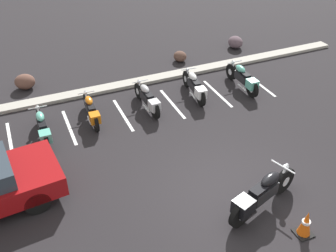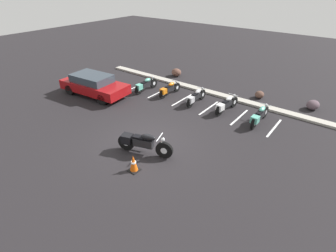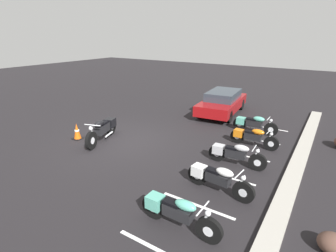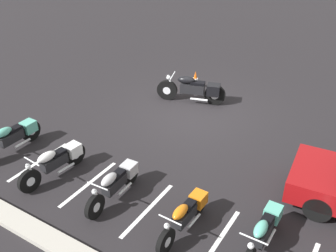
% 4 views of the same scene
% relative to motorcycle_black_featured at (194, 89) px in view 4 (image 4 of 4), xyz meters
% --- Properties ---
extents(ground, '(60.00, 60.00, 0.00)m').
position_rel_motorcycle_black_featured_xyz_m(ground, '(-0.37, 0.71, -0.51)').
color(ground, black).
extents(motorcycle_black_featured, '(2.36, 1.04, 0.96)m').
position_rel_motorcycle_black_featured_xyz_m(motorcycle_black_featured, '(0.00, 0.00, 0.00)').
color(motorcycle_black_featured, black).
rests_on(motorcycle_black_featured, ground).
extents(parked_bike_0, '(0.57, 2.03, 0.80)m').
position_rel_motorcycle_black_featured_xyz_m(parked_bike_0, '(-4.39, 5.10, -0.09)').
color(parked_bike_0, black).
rests_on(parked_bike_0, ground).
extents(parked_bike_1, '(0.55, 1.95, 0.77)m').
position_rel_motorcycle_black_featured_xyz_m(parked_bike_1, '(-2.79, 5.51, -0.10)').
color(parked_bike_1, black).
rests_on(parked_bike_1, ground).
extents(parked_bike_2, '(0.57, 2.02, 0.80)m').
position_rel_motorcycle_black_featured_xyz_m(parked_bike_2, '(-0.84, 5.46, -0.09)').
color(parked_bike_2, black).
rests_on(parked_bike_2, ground).
extents(parked_bike_3, '(0.60, 2.08, 0.82)m').
position_rel_motorcycle_black_featured_xyz_m(parked_bike_3, '(1.02, 5.59, -0.08)').
color(parked_bike_3, black).
rests_on(parked_bike_3, ground).
extents(parked_bike_4, '(0.59, 2.11, 0.83)m').
position_rel_motorcycle_black_featured_xyz_m(parked_bike_4, '(2.94, 5.40, -0.07)').
color(parked_bike_4, black).
rests_on(parked_bike_4, ground).
extents(concrete_curb, '(18.00, 0.50, 0.12)m').
position_rel_motorcycle_black_featured_xyz_m(concrete_curb, '(-0.37, 7.37, -0.45)').
color(concrete_curb, '#A8A399').
rests_on(concrete_curb, ground).
extents(traffic_cone, '(0.40, 0.40, 0.70)m').
position_rel_motorcycle_black_featured_xyz_m(traffic_cone, '(0.52, -1.05, -0.18)').
color(traffic_cone, black).
rests_on(traffic_cone, ground).
extents(stall_line_1, '(0.10, 2.10, 0.00)m').
position_rel_motorcycle_black_featured_xyz_m(stall_line_1, '(-3.58, 5.46, -0.51)').
color(stall_line_1, white).
rests_on(stall_line_1, ground).
extents(stall_line_2, '(0.10, 2.10, 0.00)m').
position_rel_motorcycle_black_featured_xyz_m(stall_line_2, '(-1.75, 5.46, -0.51)').
color(stall_line_2, white).
rests_on(stall_line_2, ground).
extents(stall_line_3, '(0.10, 2.10, 0.00)m').
position_rel_motorcycle_black_featured_xyz_m(stall_line_3, '(0.08, 5.46, -0.51)').
color(stall_line_3, white).
rests_on(stall_line_3, ground).
extents(stall_line_4, '(0.10, 2.10, 0.00)m').
position_rel_motorcycle_black_featured_xyz_m(stall_line_4, '(1.91, 5.46, -0.51)').
color(stall_line_4, white).
rests_on(stall_line_4, ground).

